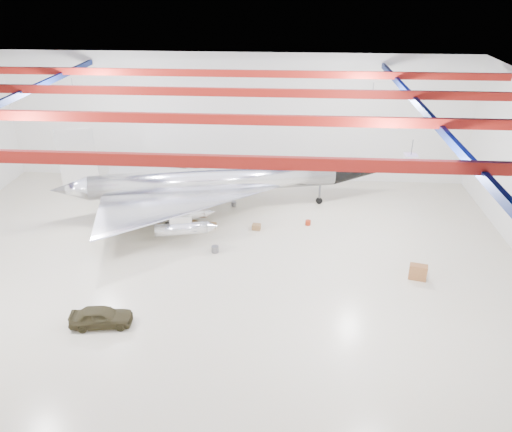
{
  "coord_description": "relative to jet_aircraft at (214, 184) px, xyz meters",
  "views": [
    {
      "loc": [
        4.73,
        -26.98,
        17.05
      ],
      "look_at": [
        2.68,
        2.0,
        2.63
      ],
      "focal_mm": 35.0,
      "sensor_mm": 36.0,
      "label": 1
    }
  ],
  "objects": [
    {
      "name": "jet_aircraft",
      "position": [
        0.0,
        0.0,
        0.0
      ],
      "size": [
        25.7,
        17.87,
        7.1
      ],
      "rotation": [
        0.0,
        0.0,
        0.23
      ],
      "color": "silver",
      "rests_on": "floor"
    },
    {
      "name": "toolbox_red",
      "position": [
        -2.69,
        -0.95,
        -2.18
      ],
      "size": [
        0.46,
        0.38,
        0.3
      ],
      "primitive_type": "cube",
      "rotation": [
        0.0,
        0.0,
        -0.11
      ],
      "color": "#9F290F",
      "rests_on": "floor"
    },
    {
      "name": "oil_barrel",
      "position": [
        0.19,
        -2.82,
        -2.14
      ],
      "size": [
        0.58,
        0.49,
        0.37
      ],
      "primitive_type": "cube",
      "rotation": [
        0.0,
        0.0,
        -0.13
      ],
      "color": "olive",
      "rests_on": "floor"
    },
    {
      "name": "crate_small",
      "position": [
        -7.2,
        -0.59,
        -2.18
      ],
      "size": [
        0.48,
        0.41,
        0.3
      ],
      "primitive_type": "cube",
      "rotation": [
        0.0,
        0.0,
        0.14
      ],
      "color": "#59595B",
      "rests_on": "floor"
    },
    {
      "name": "engine_drum",
      "position": [
        0.89,
        -6.28,
        -2.11
      ],
      "size": [
        0.55,
        0.55,
        0.44
      ],
      "primitive_type": "cylinder",
      "rotation": [
        0.0,
        0.0,
        -0.15
      ],
      "color": "#59595B",
      "rests_on": "floor"
    },
    {
      "name": "ceiling_structure",
      "position": [
        0.94,
        -7.94,
        8.0
      ],
      "size": [
        39.5,
        29.5,
        1.08
      ],
      "color": "maroon",
      "rests_on": "ceiling"
    },
    {
      "name": "crate_ply",
      "position": [
        -1.3,
        -2.63,
        -2.13
      ],
      "size": [
        0.66,
        0.58,
        0.39
      ],
      "primitive_type": "cube",
      "rotation": [
        0.0,
        0.0,
        -0.29
      ],
      "color": "olive",
      "rests_on": "floor"
    },
    {
      "name": "parts_bin",
      "position": [
        3.42,
        -2.86,
        -2.12
      ],
      "size": [
        0.65,
        0.55,
        0.42
      ],
      "primitive_type": "cube",
      "rotation": [
        0.0,
        0.0,
        -0.14
      ],
      "color": "olive",
      "rests_on": "floor"
    },
    {
      "name": "spares_box",
      "position": [
        1.34,
        1.05,
        -2.15
      ],
      "size": [
        0.51,
        0.51,
        0.35
      ],
      "primitive_type": "cylinder",
      "rotation": [
        0.0,
        0.0,
        0.37
      ],
      "color": "#59595B",
      "rests_on": "floor"
    },
    {
      "name": "desk",
      "position": [
        13.71,
        -8.62,
        -1.84
      ],
      "size": [
        1.16,
        0.77,
        0.97
      ],
      "primitive_type": "cube",
      "rotation": [
        0.0,
        0.0,
        -0.24
      ],
      "color": "brown",
      "rests_on": "floor"
    },
    {
      "name": "tool_chest",
      "position": [
        7.2,
        -1.87,
        -2.15
      ],
      "size": [
        0.47,
        0.47,
        0.36
      ],
      "primitive_type": "cylinder",
      "rotation": [
        0.0,
        0.0,
        -0.19
      ],
      "color": "#9F290F",
      "rests_on": "floor"
    },
    {
      "name": "floor",
      "position": [
        0.94,
        -7.94,
        -2.33
      ],
      "size": [
        40.0,
        40.0,
        0.0
      ],
      "primitive_type": "plane",
      "color": "beige",
      "rests_on": "ground"
    },
    {
      "name": "jeep",
      "position": [
        -4.01,
        -14.32,
        -1.77
      ],
      "size": [
        3.43,
        1.77,
        1.11
      ],
      "primitive_type": "imported",
      "rotation": [
        0.0,
        0.0,
        1.71
      ],
      "color": "#332E19",
      "rests_on": "floor"
    },
    {
      "name": "wall_back",
      "position": [
        0.94,
        7.06,
        3.17
      ],
      "size": [
        40.0,
        0.0,
        40.0
      ],
      "primitive_type": "plane",
      "rotation": [
        1.57,
        0.0,
        0.0
      ],
      "color": "silver",
      "rests_on": "floor"
    },
    {
      "name": "ceiling",
      "position": [
        0.94,
        -7.94,
        8.67
      ],
      "size": [
        40.0,
        40.0,
        0.0
      ],
      "primitive_type": "plane",
      "rotation": [
        3.14,
        0.0,
        0.0
      ],
      "color": "#0A0F38",
      "rests_on": "wall_back"
    }
  ]
}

